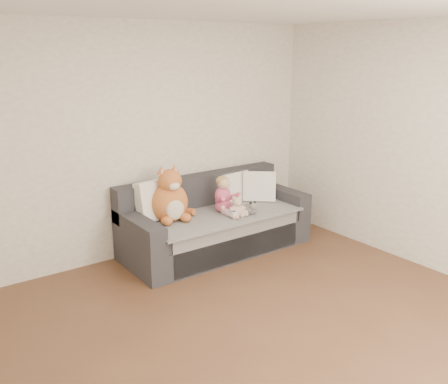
% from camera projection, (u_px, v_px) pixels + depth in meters
% --- Properties ---
extents(room_shell, '(5.00, 5.00, 5.00)m').
position_uv_depth(room_shell, '(263.00, 180.00, 3.93)').
color(room_shell, brown).
rests_on(room_shell, ground).
extents(sofa, '(2.20, 0.94, 0.85)m').
position_uv_depth(sofa, '(214.00, 224.00, 5.86)').
color(sofa, '#2D2D33').
rests_on(sofa, ground).
extents(cushion_left, '(0.50, 0.27, 0.45)m').
position_uv_depth(cushion_left, '(157.00, 200.00, 5.51)').
color(cushion_left, white).
rests_on(cushion_left, sofa).
extents(cushion_right_back, '(0.41, 0.23, 0.37)m').
position_uv_depth(cushion_right_back, '(235.00, 187.00, 6.18)').
color(cushion_right_back, white).
rests_on(cushion_right_back, sofa).
extents(cushion_right_front, '(0.42, 0.39, 0.38)m').
position_uv_depth(cushion_right_front, '(259.00, 186.00, 6.18)').
color(cushion_right_front, white).
rests_on(cushion_right_front, sofa).
extents(toddler, '(0.31, 0.44, 0.43)m').
position_uv_depth(toddler, '(225.00, 197.00, 5.73)').
color(toddler, '#C0436E').
rests_on(toddler, sofa).
extents(plush_cat, '(0.51, 0.43, 0.65)m').
position_uv_depth(plush_cat, '(170.00, 199.00, 5.46)').
color(plush_cat, '#CB6F2D').
rests_on(plush_cat, sofa).
extents(teddy_bear, '(0.19, 0.15, 0.25)m').
position_uv_depth(teddy_bear, '(237.00, 208.00, 5.60)').
color(teddy_bear, '#D1B390').
rests_on(teddy_bear, sofa).
extents(plush_cow, '(0.14, 0.21, 0.17)m').
position_uv_depth(plush_cow, '(250.00, 208.00, 5.70)').
color(plush_cow, white).
rests_on(plush_cow, sofa).
extents(sippy_cup, '(0.11, 0.08, 0.12)m').
position_uv_depth(sippy_cup, '(234.00, 212.00, 5.58)').
color(sippy_cup, '#463693').
rests_on(sippy_cup, sofa).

